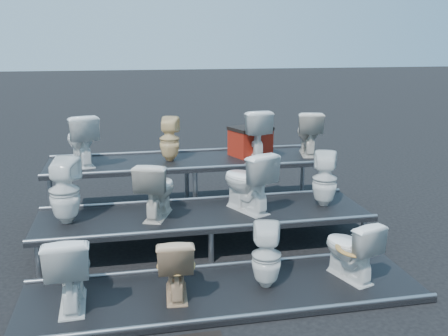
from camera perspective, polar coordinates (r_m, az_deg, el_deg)
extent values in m
plane|color=black|center=(6.59, -2.21, -8.94)|extent=(80.00, 80.00, 0.00)
cube|color=black|center=(5.43, 0.07, -14.00)|extent=(4.20, 1.20, 0.06)
cube|color=black|center=(6.51, -2.23, -7.08)|extent=(4.20, 1.20, 0.46)
cube|color=black|center=(7.66, -3.82, -2.17)|extent=(4.20, 1.20, 0.86)
imported|color=white|center=(5.19, -17.26, -10.96)|extent=(0.46, 0.77, 0.77)
imported|color=tan|center=(5.20, -5.60, -10.97)|extent=(0.42, 0.68, 0.66)
imported|color=white|center=(5.36, 4.87, -9.95)|extent=(0.38, 0.39, 0.69)
imported|color=white|center=(5.68, 14.24, -8.92)|extent=(0.57, 0.76, 0.69)
imported|color=white|center=(6.27, -17.77, -2.51)|extent=(0.45, 0.45, 0.80)
imported|color=beige|center=(6.25, -7.70, -2.39)|extent=(0.62, 0.80, 0.72)
imported|color=white|center=(6.41, 2.66, -1.49)|extent=(0.73, 0.89, 0.79)
imported|color=white|center=(6.75, 11.44, -1.24)|extent=(0.43, 0.43, 0.73)
imported|color=white|center=(7.43, -16.02, 3.14)|extent=(0.59, 0.81, 0.74)
imported|color=#F0CD8D|center=(7.44, -6.25, 3.30)|extent=(0.36, 0.37, 0.66)
imported|color=white|center=(7.65, 3.19, 3.99)|extent=(0.50, 0.77, 0.74)
imported|color=beige|center=(7.93, 9.61, 4.00)|extent=(0.53, 0.75, 0.69)
cube|color=maroon|center=(7.78, 3.02, 2.91)|extent=(0.68, 0.62, 0.40)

